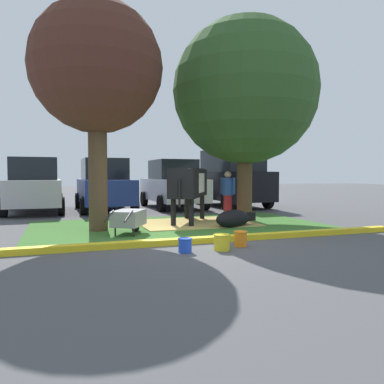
{
  "coord_description": "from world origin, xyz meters",
  "views": [
    {
      "loc": [
        -2.81,
        -7.63,
        1.42
      ],
      "look_at": [
        0.87,
        2.75,
        0.9
      ],
      "focal_mm": 35.3,
      "sensor_mm": 36.0,
      "label": 1
    }
  ],
  "objects_px": {
    "sedan_blue": "(104,185)",
    "bucket_yellow": "(222,242)",
    "shade_tree_right": "(245,92)",
    "sedan_red": "(35,186)",
    "person_handler": "(228,194)",
    "bucket_orange": "(240,238)",
    "cow_holstein": "(190,183)",
    "shade_tree_left": "(97,69)",
    "calf_lying": "(234,219)",
    "bucket_blue": "(185,245)",
    "hatchback_white": "(173,185)",
    "suv_black": "(231,178)",
    "person_visitor_near": "(189,192)",
    "wheelbarrow": "(129,218)"
  },
  "relations": [
    {
      "from": "sedan_blue",
      "to": "hatchback_white",
      "type": "bearing_deg",
      "value": 5.16
    },
    {
      "from": "person_handler",
      "to": "sedan_red",
      "type": "xyz_separation_m",
      "value": [
        -5.77,
        4.57,
        0.18
      ]
    },
    {
      "from": "cow_holstein",
      "to": "bucket_blue",
      "type": "bearing_deg",
      "value": -110.26
    },
    {
      "from": "sedan_blue",
      "to": "hatchback_white",
      "type": "relative_size",
      "value": 1.0
    },
    {
      "from": "bucket_orange",
      "to": "sedan_blue",
      "type": "height_order",
      "value": "sedan_blue"
    },
    {
      "from": "bucket_blue",
      "to": "bucket_orange",
      "type": "bearing_deg",
      "value": 8.23
    },
    {
      "from": "shade_tree_right",
      "to": "person_visitor_near",
      "type": "bearing_deg",
      "value": 144.95
    },
    {
      "from": "hatchback_white",
      "to": "suv_black",
      "type": "bearing_deg",
      "value": -4.13
    },
    {
      "from": "wheelbarrow",
      "to": "sedan_blue",
      "type": "xyz_separation_m",
      "value": [
        0.14,
        6.26,
        0.6
      ]
    },
    {
      "from": "shade_tree_right",
      "to": "sedan_red",
      "type": "distance_m",
      "value": 8.4
    },
    {
      "from": "bucket_yellow",
      "to": "wheelbarrow",
      "type": "bearing_deg",
      "value": 119.06
    },
    {
      "from": "shade_tree_right",
      "to": "bucket_yellow",
      "type": "bearing_deg",
      "value": -122.62
    },
    {
      "from": "shade_tree_right",
      "to": "sedan_red",
      "type": "height_order",
      "value": "shade_tree_right"
    },
    {
      "from": "hatchback_white",
      "to": "person_visitor_near",
      "type": "bearing_deg",
      "value": -99.21
    },
    {
      "from": "sedan_blue",
      "to": "bucket_yellow",
      "type": "bearing_deg",
      "value": -82.26
    },
    {
      "from": "person_visitor_near",
      "to": "wheelbarrow",
      "type": "relative_size",
      "value": 1.05
    },
    {
      "from": "bucket_yellow",
      "to": "hatchback_white",
      "type": "height_order",
      "value": "hatchback_white"
    },
    {
      "from": "person_visitor_near",
      "to": "suv_black",
      "type": "distance_m",
      "value": 5.02
    },
    {
      "from": "wheelbarrow",
      "to": "sedan_blue",
      "type": "relative_size",
      "value": 0.35
    },
    {
      "from": "person_handler",
      "to": "bucket_orange",
      "type": "xyz_separation_m",
      "value": [
        -1.57,
        -3.97,
        -0.65
      ]
    },
    {
      "from": "hatchback_white",
      "to": "shade_tree_left",
      "type": "bearing_deg",
      "value": -122.56
    },
    {
      "from": "bucket_blue",
      "to": "hatchback_white",
      "type": "distance_m",
      "value": 9.19
    },
    {
      "from": "person_handler",
      "to": "bucket_blue",
      "type": "distance_m",
      "value": 5.04
    },
    {
      "from": "person_handler",
      "to": "bucket_orange",
      "type": "height_order",
      "value": "person_handler"
    },
    {
      "from": "cow_holstein",
      "to": "person_visitor_near",
      "type": "relative_size",
      "value": 1.77
    },
    {
      "from": "shade_tree_left",
      "to": "wheelbarrow",
      "type": "relative_size",
      "value": 3.69
    },
    {
      "from": "bucket_blue",
      "to": "bucket_orange",
      "type": "distance_m",
      "value": 1.22
    },
    {
      "from": "wheelbarrow",
      "to": "hatchback_white",
      "type": "relative_size",
      "value": 0.35
    },
    {
      "from": "shade_tree_left",
      "to": "sedan_red",
      "type": "relative_size",
      "value": 1.28
    },
    {
      "from": "person_handler",
      "to": "suv_black",
      "type": "xyz_separation_m",
      "value": [
        2.26,
        4.49,
        0.46
      ]
    },
    {
      "from": "sedan_red",
      "to": "shade_tree_right",
      "type": "bearing_deg",
      "value": -38.17
    },
    {
      "from": "shade_tree_right",
      "to": "bucket_blue",
      "type": "distance_m",
      "value": 6.26
    },
    {
      "from": "shade_tree_right",
      "to": "suv_black",
      "type": "distance_m",
      "value": 5.76
    },
    {
      "from": "calf_lying",
      "to": "suv_black",
      "type": "height_order",
      "value": "suv_black"
    },
    {
      "from": "person_visitor_near",
      "to": "bucket_yellow",
      "type": "bearing_deg",
      "value": -102.05
    },
    {
      "from": "calf_lying",
      "to": "bucket_blue",
      "type": "bearing_deg",
      "value": -130.92
    },
    {
      "from": "calf_lying",
      "to": "shade_tree_right",
      "type": "bearing_deg",
      "value": 52.76
    },
    {
      "from": "cow_holstein",
      "to": "person_handler",
      "type": "distance_m",
      "value": 1.39
    },
    {
      "from": "cow_holstein",
      "to": "hatchback_white",
      "type": "height_order",
      "value": "hatchback_white"
    },
    {
      "from": "shade_tree_right",
      "to": "wheelbarrow",
      "type": "height_order",
      "value": "shade_tree_right"
    },
    {
      "from": "calf_lying",
      "to": "bucket_blue",
      "type": "relative_size",
      "value": 4.99
    },
    {
      "from": "shade_tree_right",
      "to": "calf_lying",
      "type": "xyz_separation_m",
      "value": [
        -0.98,
        -1.28,
        -3.66
      ]
    },
    {
      "from": "bucket_orange",
      "to": "suv_black",
      "type": "relative_size",
      "value": 0.07
    },
    {
      "from": "shade_tree_left",
      "to": "bucket_yellow",
      "type": "relative_size",
      "value": 17.69
    },
    {
      "from": "calf_lying",
      "to": "suv_black",
      "type": "xyz_separation_m",
      "value": [
        2.81,
        6.07,
        1.03
      ]
    },
    {
      "from": "calf_lying",
      "to": "hatchback_white",
      "type": "relative_size",
      "value": 0.3
    },
    {
      "from": "bucket_yellow",
      "to": "bucket_blue",
      "type": "bearing_deg",
      "value": 176.23
    },
    {
      "from": "cow_holstein",
      "to": "shade_tree_left",
      "type": "bearing_deg",
      "value": -163.84
    },
    {
      "from": "bucket_blue",
      "to": "sedan_blue",
      "type": "distance_m",
      "value": 8.63
    },
    {
      "from": "hatchback_white",
      "to": "sedan_red",
      "type": "bearing_deg",
      "value": -178.81
    }
  ]
}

